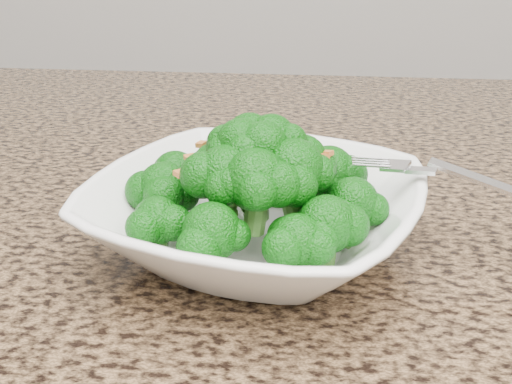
# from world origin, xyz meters

# --- Properties ---
(granite_counter) EXTENTS (1.64, 1.04, 0.03)m
(granite_counter) POSITION_xyz_m (0.00, 0.30, 0.89)
(granite_counter) COLOR brown
(granite_counter) RESTS_ON cabinet
(bowl) EXTENTS (0.30, 0.30, 0.06)m
(bowl) POSITION_xyz_m (0.01, 0.22, 0.93)
(bowl) COLOR white
(bowl) RESTS_ON granite_counter
(broccoli_pile) EXTENTS (0.21, 0.21, 0.07)m
(broccoli_pile) POSITION_xyz_m (0.01, 0.22, 1.00)
(broccoli_pile) COLOR #0B5D0A
(broccoli_pile) RESTS_ON bowl
(garlic_topping) EXTENTS (0.13, 0.13, 0.01)m
(garlic_topping) POSITION_xyz_m (0.01, 0.22, 1.04)
(garlic_topping) COLOR #C77330
(garlic_topping) RESTS_ON broccoli_pile
(fork) EXTENTS (0.18, 0.09, 0.01)m
(fork) POSITION_xyz_m (0.13, 0.23, 0.97)
(fork) COLOR silver
(fork) RESTS_ON bowl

